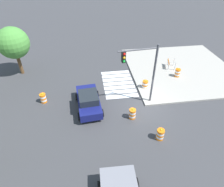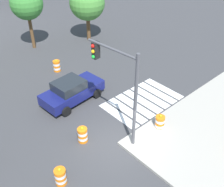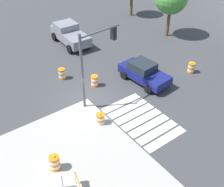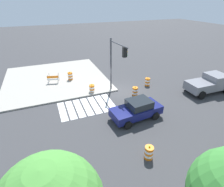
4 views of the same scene
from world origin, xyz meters
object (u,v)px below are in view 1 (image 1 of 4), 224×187
Objects in this scene: traffic_light_pole at (142,66)px; street_tree_streetside_near at (13,43)px; traffic_barrel_median_far at (132,114)px; construction_barricade at (170,63)px; traffic_barrel_near_corner at (145,85)px; traffic_barrel_crosswalk_end at (43,98)px; sports_car at (89,101)px; traffic_barrel_on_sidewalk at (177,73)px; traffic_barrel_median_near at (160,134)px.

traffic_light_pole is 13.82m from street_tree_streetside_near.
traffic_barrel_median_far is 9.80m from construction_barricade.
traffic_barrel_near_corner is 0.19× the size of traffic_light_pole.
sports_car is at bearing -108.74° from traffic_barrel_crosswalk_end.
traffic_barrel_crosswalk_end is 0.19× the size of traffic_light_pole.
sports_car is at bearing -134.24° from street_tree_streetside_near.
sports_car is at bearing 89.82° from traffic_light_pole.
traffic_barrel_crosswalk_end is 1.00× the size of traffic_barrel_on_sidewalk.
construction_barricade reaches higher than traffic_barrel_median_near.
traffic_barrel_near_corner and traffic_barrel_crosswalk_end have the same top height.
sports_car is 4.38m from traffic_barrel_crosswalk_end.
sports_car is at bearing 111.21° from traffic_barrel_near_corner.
traffic_barrel_on_sidewalk is at bearing -176.58° from construction_barricade.
traffic_light_pole reaches higher than traffic_barrel_crosswalk_end.
traffic_barrel_median_near is 5.50m from traffic_light_pole.
sports_car is 4.35× the size of traffic_barrel_crosswalk_end.
traffic_barrel_crosswalk_end is 0.73× the size of construction_barricade.
traffic_light_pole is at bearing 138.33° from construction_barricade.
traffic_barrel_median_near is 11.09m from construction_barricade.
traffic_barrel_on_sidewalk is at bearing -30.48° from traffic_barrel_median_near.
sports_car is at bearing 120.96° from construction_barricade.
traffic_barrel_median_far is (-3.18, -7.68, 0.00)m from traffic_barrel_crosswalk_end.
traffic_barrel_median_near is 0.73× the size of construction_barricade.
traffic_barrel_median_near is at bearing -172.16° from traffic_light_pole.
traffic_barrel_crosswalk_end is at bearing 107.73° from construction_barricade.
traffic_barrel_near_corner is (2.24, -5.76, -0.36)m from sports_car.
street_tree_streetside_near reaches higher than traffic_barrel_median_far.
traffic_barrel_on_sidewalk reaches higher than traffic_barrel_near_corner.
traffic_barrel_median_near and traffic_barrel_median_far have the same top height.
sports_car reaches higher than traffic_barrel_median_far.
traffic_barrel_crosswalk_end is 1.00× the size of traffic_barrel_median_near.
sports_car is 4.35× the size of traffic_barrel_median_far.
traffic_barrel_near_corner is at bearing -110.49° from street_tree_streetside_near.
traffic_barrel_on_sidewalk is at bearing -68.84° from sports_car.
traffic_barrel_crosswalk_end is 14.55m from construction_barricade.
sports_car is 4.35× the size of traffic_barrel_median_near.
street_tree_streetside_near is (11.37, 12.42, 3.15)m from traffic_barrel_median_near.
sports_car is at bearing 63.37° from traffic_barrel_median_far.
traffic_barrel_on_sidewalk is (2.41, -13.98, 0.15)m from traffic_barrel_crosswalk_end.
traffic_barrel_median_far is 1.00× the size of traffic_barrel_on_sidewalk.
traffic_light_pole is (4.23, 0.58, 3.46)m from traffic_barrel_median_near.
traffic_barrel_on_sidewalk is (8.06, -4.74, 0.15)m from traffic_barrel_median_near.
traffic_barrel_near_corner is 1.00× the size of traffic_barrel_median_near.
traffic_barrel_on_sidewalk reaches higher than traffic_barrel_median_far.
traffic_barrel_on_sidewalk is at bearing -100.94° from street_tree_streetside_near.
sports_car reaches higher than traffic_barrel_on_sidewalk.
traffic_light_pole is at bearing 151.05° from traffic_barrel_near_corner.
traffic_light_pole is at bearing 125.68° from traffic_barrel_on_sidewalk.
traffic_barrel_on_sidewalk is at bearing -68.92° from traffic_barrel_near_corner.
sports_car is 3.18× the size of construction_barricade.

